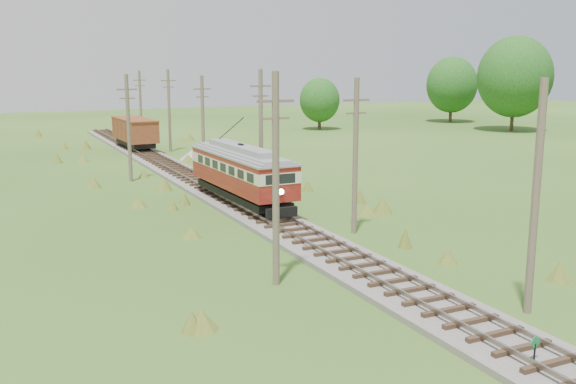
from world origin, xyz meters
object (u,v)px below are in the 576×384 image
gondola (135,131)px  gravel_pile (196,154)px  switch_marker (535,349)px  streetcar (241,170)px

gondola → gravel_pile: (4.10, -9.24, -1.66)m
switch_marker → gravel_pile: gravel_pile is taller
streetcar → gondola: 32.23m
gondola → streetcar: bearing=-92.5°
switch_marker → gravel_pile: (4.30, 48.30, -0.09)m
streetcar → gondola: (-0.00, 32.23, -0.35)m
switch_marker → gravel_pile: bearing=84.9°
gondola → gravel_pile: 10.25m
switch_marker → streetcar: streetcar is taller
switch_marker → gravel_pile: 48.49m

